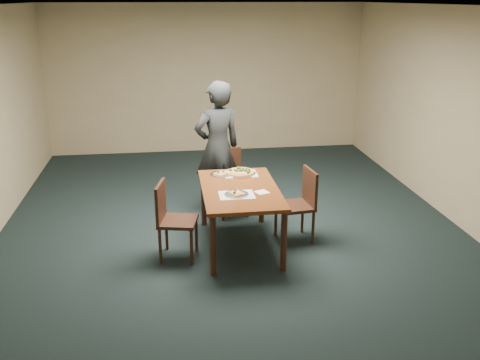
{
  "coord_description": "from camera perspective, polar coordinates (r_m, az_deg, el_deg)",
  "views": [
    {
      "loc": [
        -0.78,
        -6.26,
        2.9
      ],
      "look_at": [
        0.04,
        -0.37,
        0.85
      ],
      "focal_mm": 40.0,
      "sensor_mm": 36.0,
      "label": 1
    }
  ],
  "objects": [
    {
      "name": "ground",
      "position": [
        6.95,
        -0.73,
        -5.67
      ],
      "size": [
        8.0,
        8.0,
        0.0
      ],
      "primitive_type": "plane",
      "color": "black",
      "rests_on": "ground"
    },
    {
      "name": "slice_plate_far",
      "position": [
        6.8,
        -2.02,
        0.67
      ],
      "size": [
        0.28,
        0.28,
        0.06
      ],
      "color": "silver",
      "rests_on": "dining_table"
    },
    {
      "name": "chair_right",
      "position": [
        6.63,
        6.51,
        -2.21
      ],
      "size": [
        0.47,
        0.47,
        0.91
      ],
      "rotation": [
        0.0,
        0.0,
        -1.45
      ],
      "color": "black",
      "rests_on": "ground"
    },
    {
      "name": "placemat_main",
      "position": [
        6.83,
        0.06,
        0.68
      ],
      "size": [
        0.42,
        0.32,
        0.0
      ],
      "primitive_type": "cube",
      "color": "white",
      "rests_on": "dining_table"
    },
    {
      "name": "placemat_near",
      "position": [
        6.11,
        -0.37,
        -1.59
      ],
      "size": [
        0.4,
        0.3,
        0.0
      ],
      "primitive_type": "cube",
      "color": "white",
      "rests_on": "dining_table"
    },
    {
      "name": "chair_left",
      "position": [
        6.19,
        -7.38,
        -3.83
      ],
      "size": [
        0.5,
        0.5,
        0.91
      ],
      "rotation": [
        0.0,
        0.0,
        1.36
      ],
      "color": "black",
      "rests_on": "ground"
    },
    {
      "name": "pizza_pan",
      "position": [
        6.83,
        0.07,
        0.86
      ],
      "size": [
        0.39,
        0.39,
        0.08
      ],
      "color": "silver",
      "rests_on": "dining_table"
    },
    {
      "name": "dining_table",
      "position": [
        6.36,
        0.0,
        -1.64
      ],
      "size": [
        0.9,
        1.5,
        0.75
      ],
      "color": "#542810",
      "rests_on": "ground"
    },
    {
      "name": "chair_far",
      "position": [
        7.42,
        -1.16,
        0.27
      ],
      "size": [
        0.5,
        0.5,
        0.91
      ],
      "rotation": [
        0.0,
        0.0,
        0.22
      ],
      "color": "black",
      "rests_on": "ground"
    },
    {
      "name": "room_shell",
      "position": [
        6.42,
        -0.79,
        8.59
      ],
      "size": [
        8.0,
        8.0,
        8.0
      ],
      "color": "tan",
      "rests_on": "ground"
    },
    {
      "name": "napkin",
      "position": [
        6.19,
        2.35,
        -1.31
      ],
      "size": [
        0.18,
        0.18,
        0.01
      ],
      "primitive_type": "cube",
      "rotation": [
        0.0,
        0.0,
        0.37
      ],
      "color": "white",
      "rests_on": "dining_table"
    },
    {
      "name": "slice_plate_near",
      "position": [
        6.1,
        -0.38,
        -1.47
      ],
      "size": [
        0.28,
        0.28,
        0.06
      ],
      "color": "silver",
      "rests_on": "dining_table"
    },
    {
      "name": "diner",
      "position": [
        7.37,
        -2.41,
        3.45
      ],
      "size": [
        0.78,
        0.64,
        1.85
      ],
      "primitive_type": "imported",
      "rotation": [
        0.0,
        0.0,
        3.48
      ],
      "color": "black",
      "rests_on": "ground"
    }
  ]
}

